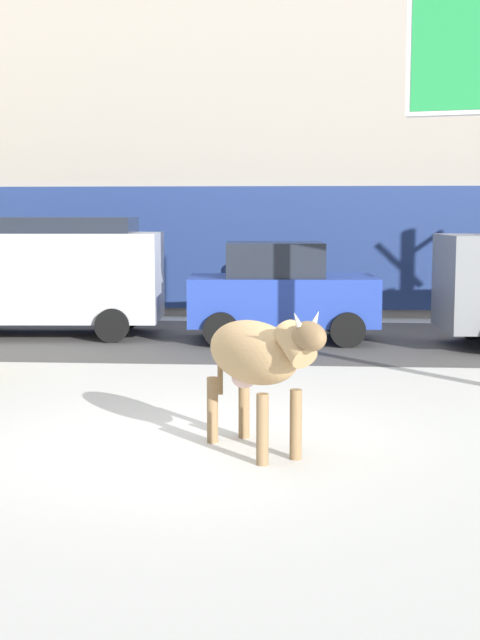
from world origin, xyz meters
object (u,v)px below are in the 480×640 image
at_px(pedestrian_near_billboard, 263,283).
at_px(cow_tan, 257,356).
at_px(car_blue_hatchback, 281,292).
at_px(car_silver_van, 44,273).

bearing_deg(pedestrian_near_billboard, cow_tan, -87.50).
xyz_separation_m(car_blue_hatchback, pedestrian_near_billboard, (-0.47, 2.67, -0.05)).
distance_m(car_silver_van, car_blue_hatchback, 4.67).
relative_size(cow_tan, car_silver_van, 0.38).
bearing_deg(pedestrian_near_billboard, car_blue_hatchback, -80.01).
height_order(cow_tan, pedestrian_near_billboard, pedestrian_near_billboard).
bearing_deg(car_blue_hatchback, pedestrian_near_billboard, 99.99).
bearing_deg(cow_tan, car_blue_hatchback, 89.91).
height_order(cow_tan, car_blue_hatchback, car_blue_hatchback).
relative_size(car_silver_van, pedestrian_near_billboard, 2.73).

